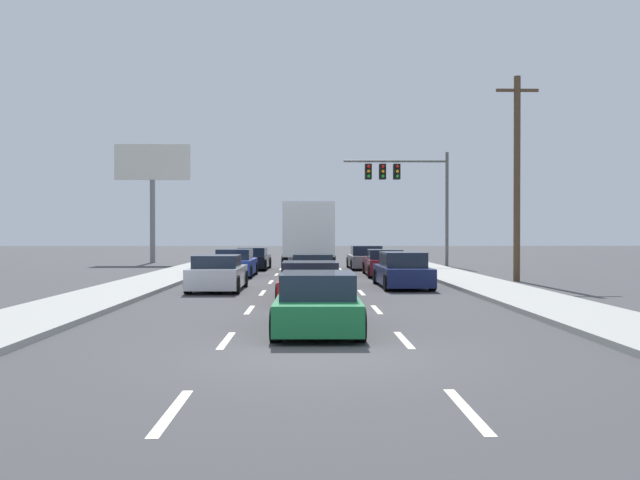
% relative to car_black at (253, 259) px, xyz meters
% --- Properties ---
extents(ground_plane, '(140.00, 140.00, 0.00)m').
position_rel_car_black_xyz_m(ground_plane, '(3.27, -1.21, -0.57)').
color(ground_plane, '#3D3D3F').
extents(sidewalk_right, '(2.63, 80.00, 0.14)m').
position_rel_car_black_xyz_m(sidewalk_right, '(9.83, -6.21, -0.50)').
color(sidewalk_right, '#9E9E99').
rests_on(sidewalk_right, ground_plane).
extents(sidewalk_left, '(2.63, 80.00, 0.14)m').
position_rel_car_black_xyz_m(sidewalk_left, '(-3.30, -6.21, -0.50)').
color(sidewalk_left, '#9E9E99').
rests_on(sidewalk_left, ground_plane).
extents(lane_markings, '(3.54, 62.00, 0.01)m').
position_rel_car_black_xyz_m(lane_markings, '(3.27, -4.69, -0.56)').
color(lane_markings, silver).
rests_on(lane_markings, ground_plane).
extents(car_black, '(1.90, 4.35, 1.24)m').
position_rel_car_black_xyz_m(car_black, '(0.00, 0.00, 0.00)').
color(car_black, black).
rests_on(car_black, ground_plane).
extents(car_blue, '(1.86, 4.14, 1.31)m').
position_rel_car_black_xyz_m(car_blue, '(-0.30, -6.15, 0.03)').
color(car_blue, '#1E389E').
rests_on(car_blue, ground_plane).
extents(car_white, '(1.84, 4.06, 1.27)m').
position_rel_car_black_xyz_m(car_white, '(-0.10, -13.66, 0.02)').
color(car_white, white).
rests_on(car_white, ground_plane).
extents(box_truck, '(2.65, 8.20, 3.52)m').
position_rel_car_black_xyz_m(box_truck, '(3.17, -3.06, 1.44)').
color(box_truck, white).
rests_on(box_truck, ground_plane).
extents(car_tan, '(1.94, 4.25, 1.21)m').
position_rel_car_black_xyz_m(car_tan, '(3.34, -10.87, -0.02)').
color(car_tan, tan).
rests_on(car_tan, ground_plane).
extents(car_red, '(2.04, 4.65, 1.18)m').
position_rel_car_black_xyz_m(car_red, '(3.19, -17.13, -0.03)').
color(car_red, red).
rests_on(car_red, ground_plane).
extents(car_green, '(1.84, 4.06, 1.23)m').
position_rel_car_black_xyz_m(car_green, '(3.33, -23.47, 0.00)').
color(car_green, '#196B38').
rests_on(car_green, ground_plane).
extents(car_gray, '(2.01, 4.24, 1.34)m').
position_rel_car_black_xyz_m(car_gray, '(6.44, 0.27, 0.03)').
color(car_gray, slate).
rests_on(car_gray, ground_plane).
extents(car_maroon, '(1.94, 4.70, 1.26)m').
position_rel_car_black_xyz_m(car_maroon, '(6.82, -5.71, 0.02)').
color(car_maroon, maroon).
rests_on(car_maroon, ground_plane).
extents(car_navy, '(1.87, 4.52, 1.34)m').
position_rel_car_black_xyz_m(car_navy, '(6.70, -12.48, 0.04)').
color(car_navy, '#141E4C').
rests_on(car_navy, ground_plane).
extents(traffic_signal_mast, '(6.55, 0.69, 7.10)m').
position_rel_car_black_xyz_m(traffic_signal_mast, '(8.87, 3.47, 4.79)').
color(traffic_signal_mast, '#595B56').
rests_on(traffic_signal_mast, ground_plane).
extents(utility_pole_mid, '(1.80, 0.28, 8.73)m').
position_rel_car_black_xyz_m(utility_pole_mid, '(12.03, -9.45, 3.93)').
color(utility_pole_mid, brown).
rests_on(utility_pole_mid, ground_plane).
extents(roadside_billboard, '(5.24, 0.36, 8.23)m').
position_rel_car_black_xyz_m(roadside_billboard, '(-7.68, 8.61, 5.51)').
color(roadside_billboard, slate).
rests_on(roadside_billboard, ground_plane).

